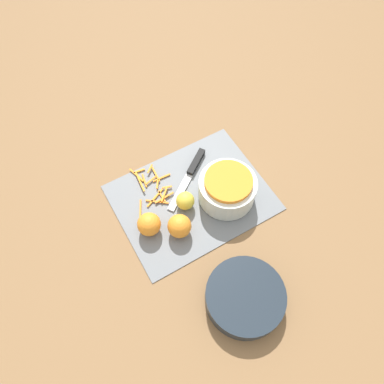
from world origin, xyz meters
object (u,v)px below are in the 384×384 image
orange_left (149,224)px  orange_right (179,226)px  knife (193,168)px  bowl_speckled (227,188)px  lemon (185,201)px  bowl_dark (245,297)px

orange_left → orange_right: same height
knife → bowl_speckled: bearing=71.3°
lemon → knife: bearing=-129.9°
orange_left → lemon: size_ratio=1.24×
orange_left → lemon: 0.13m
lemon → bowl_speckled: bearing=164.3°
bowl_speckled → knife: 0.14m
bowl_speckled → orange_left: (0.25, -0.02, -0.01)m
bowl_speckled → knife: size_ratio=0.83×
bowl_dark → lemon: (-0.00, -0.32, 0.01)m
knife → orange_right: size_ratio=2.99×
orange_right → bowl_dark: bearing=101.4°
orange_right → lemon: orange_right is taller
knife → orange_left: bearing=-6.3°
bowl_dark → lemon: bearing=-90.7°
bowl_dark → lemon: 0.32m
orange_left → lemon: bearing=-172.2°
knife → orange_left: orange_left is taller
bowl_speckled → lemon: size_ratio=3.10×
bowl_speckled → knife: bowl_speckled is taller
knife → orange_left: (0.21, 0.12, 0.03)m
bowl_speckled → bowl_dark: (0.13, 0.28, -0.03)m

